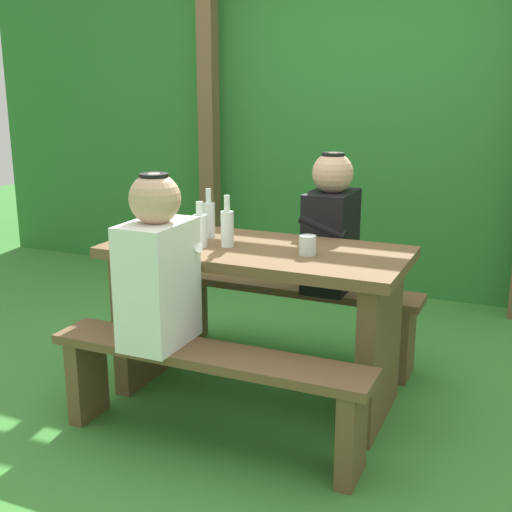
% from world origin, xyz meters
% --- Properties ---
extents(ground_plane, '(12.00, 12.00, 0.00)m').
position_xyz_m(ground_plane, '(0.00, 0.00, 0.00)').
color(ground_plane, '#3D8334').
extents(hedge_backdrop, '(6.40, 0.99, 2.28)m').
position_xyz_m(hedge_backdrop, '(0.00, 2.36, 1.14)').
color(hedge_backdrop, '#2D742E').
rests_on(hedge_backdrop, ground_plane).
extents(pergola_post_left, '(0.12, 0.12, 2.26)m').
position_xyz_m(pergola_post_left, '(-1.12, 1.69, 1.13)').
color(pergola_post_left, brown).
rests_on(pergola_post_left, ground_plane).
extents(picnic_table, '(1.40, 0.64, 0.75)m').
position_xyz_m(picnic_table, '(0.00, 0.00, 0.51)').
color(picnic_table, brown).
rests_on(picnic_table, ground_plane).
extents(bench_near, '(1.40, 0.24, 0.43)m').
position_xyz_m(bench_near, '(0.00, -0.50, 0.31)').
color(bench_near, brown).
rests_on(bench_near, ground_plane).
extents(bench_far, '(1.40, 0.24, 0.43)m').
position_xyz_m(bench_far, '(0.00, 0.50, 0.31)').
color(bench_far, brown).
rests_on(bench_far, ground_plane).
extents(person_white_shirt, '(0.25, 0.35, 0.72)m').
position_xyz_m(person_white_shirt, '(-0.22, -0.50, 0.76)').
color(person_white_shirt, white).
rests_on(person_white_shirt, bench_near).
extents(person_black_coat, '(0.25, 0.35, 0.72)m').
position_xyz_m(person_black_coat, '(0.21, 0.50, 0.76)').
color(person_black_coat, black).
rests_on(person_black_coat, bench_far).
extents(drinking_glass, '(0.08, 0.08, 0.09)m').
position_xyz_m(drinking_glass, '(0.26, -0.04, 0.80)').
color(drinking_glass, silver).
rests_on(drinking_glass, picnic_table).
extents(bottle_left, '(0.07, 0.07, 0.21)m').
position_xyz_m(bottle_left, '(-0.24, -0.10, 0.84)').
color(bottle_left, silver).
rests_on(bottle_left, picnic_table).
extents(bottle_right, '(0.06, 0.06, 0.24)m').
position_xyz_m(bottle_right, '(-0.29, 0.09, 0.85)').
color(bottle_right, silver).
rests_on(bottle_right, picnic_table).
extents(bottle_center, '(0.06, 0.06, 0.24)m').
position_xyz_m(bottle_center, '(-0.13, -0.04, 0.85)').
color(bottle_center, silver).
rests_on(bottle_center, picnic_table).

